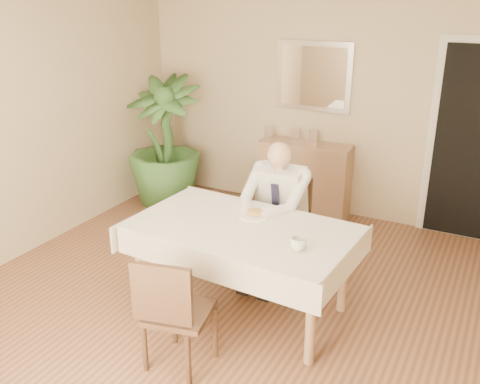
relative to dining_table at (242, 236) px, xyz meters
The scene contains 17 objects.
room 0.66m from the dining_table, 123.94° to the right, with size 5.00×5.02×2.60m.
doorway 2.73m from the dining_table, 57.95° to the left, with size 0.96×0.07×2.10m.
mirror 2.48m from the dining_table, 97.60° to the left, with size 0.86×0.04×0.76m.
dining_table is the anchor object (origin of this frame).
chair_far 0.90m from the dining_table, 90.00° to the left, with size 0.42×0.42×0.85m.
chair_near 0.89m from the dining_table, 94.53° to the right, with size 0.49×0.49×0.87m.
seated_man 0.59m from the dining_table, 90.00° to the left, with size 0.48×0.72×1.24m.
plate 0.24m from the dining_table, 88.98° to the left, with size 0.26×0.26×0.02m, color white.
food 0.24m from the dining_table, 88.98° to the left, with size 0.14×0.14×0.06m, color olive.
knife 0.20m from the dining_table, 74.31° to the left, with size 0.01×0.01×0.13m, color silver.
fork 0.19m from the dining_table, 103.03° to the left, with size 0.01×0.01×0.13m, color silver.
coffee_mug 0.57m from the dining_table, 17.84° to the right, with size 0.11×0.11×0.09m, color white.
sideboard 2.19m from the dining_table, 98.12° to the left, with size 1.04×0.35×0.83m, color #9A724D.
photo_frame_left 2.31m from the dining_table, 109.64° to the left, with size 0.10×0.02×0.14m, color silver.
photo_frame_center 2.27m from the dining_table, 101.82° to the left, with size 0.10×0.02×0.14m, color silver.
photo_frame_right 2.25m from the dining_table, 96.44° to the left, with size 0.10×0.02×0.14m, color silver.
potted_palm 2.48m from the dining_table, 138.92° to the left, with size 0.86×0.86×1.53m, color #2D5623.
Camera 1 is at (1.83, -3.15, 2.48)m, focal length 40.00 mm.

